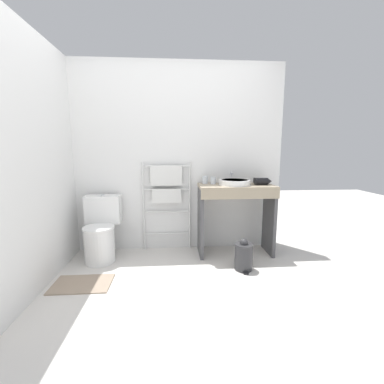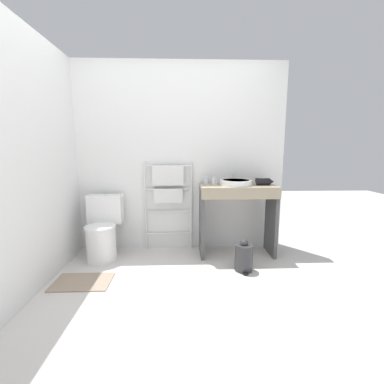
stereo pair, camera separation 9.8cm
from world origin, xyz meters
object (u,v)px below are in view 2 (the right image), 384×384
hair_dryer (264,181)px  trash_bin (244,257)px  cup_near_edge (215,181)px  sink_basin (236,182)px  toilet (103,230)px  towel_radiator (168,189)px  cup_near_wall (206,180)px

hair_dryer → trash_bin: size_ratio=0.60×
cup_near_edge → hair_dryer: 0.60m
sink_basin → trash_bin: size_ratio=1.09×
toilet → sink_basin: 1.71m
towel_radiator → cup_near_wall: 0.51m
cup_near_edge → trash_bin: 0.98m
sink_basin → hair_dryer: 0.34m
toilet → cup_near_wall: cup_near_wall is taller
sink_basin → cup_near_wall: 0.38m
toilet → hair_dryer: bearing=1.5°
trash_bin → cup_near_wall: bearing=121.3°
hair_dryer → trash_bin: bearing=-126.1°
toilet → trash_bin: bearing=-13.7°
toilet → trash_bin: size_ratio=2.15×
toilet → trash_bin: toilet is taller
toilet → towel_radiator: bearing=17.4°
sink_basin → cup_near_edge: size_ratio=4.33×
towel_radiator → toilet: bearing=-162.6°
cup_near_wall → hair_dryer: cup_near_wall is taller
towel_radiator → cup_near_edge: 0.61m
towel_radiator → hair_dryer: bearing=-9.4°
sink_basin → hair_dryer: size_ratio=1.82×
toilet → cup_near_edge: size_ratio=8.57×
cup_near_wall → trash_bin: bearing=-58.7°
hair_dryer → trash_bin: hair_dryer is taller
toilet → sink_basin: bearing=1.6°
towel_radiator → trash_bin: towel_radiator is taller
toilet → cup_near_edge: cup_near_edge is taller
trash_bin → towel_radiator: bearing=142.8°
towel_radiator → sink_basin: size_ratio=2.98×
sink_basin → cup_near_edge: 0.27m
hair_dryer → cup_near_edge: bearing=170.7°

